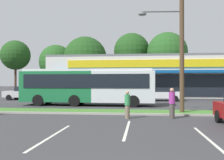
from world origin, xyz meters
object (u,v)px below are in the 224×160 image
at_px(utility_pole, 180,37).
at_px(pedestrian_near_bench, 127,105).
at_px(city_bus, 88,86).
at_px(car_1, 162,94).
at_px(pedestrian_by_pole, 172,103).
at_px(car_3, 24,93).

bearing_deg(utility_pole, pedestrian_near_bench, -142.07).
relative_size(utility_pole, city_bus, 0.78).
bearing_deg(car_1, city_bus, 42.02).
height_order(utility_pole, pedestrian_by_pole, utility_pole).
bearing_deg(car_1, car_3, 0.21).
bearing_deg(pedestrian_near_bench, car_1, 91.89).
height_order(utility_pole, city_bus, utility_pole).
bearing_deg(car_1, pedestrian_by_pole, 87.49).
relative_size(utility_pole, pedestrian_by_pole, 5.35).
bearing_deg(utility_pole, city_bus, 143.56).
bearing_deg(pedestrian_by_pole, city_bus, 26.19).
xyz_separation_m(city_bus, car_3, (-8.94, 6.35, -0.97)).
distance_m(utility_pole, car_1, 12.53).
distance_m(city_bus, pedestrian_near_bench, 8.93).
bearing_deg(car_3, city_bus, 144.61).
height_order(car_1, car_3, car_3).
bearing_deg(city_bus, utility_pole, -34.78).
height_order(city_bus, car_3, city_bus).
height_order(city_bus, pedestrian_by_pole, city_bus).
height_order(utility_pole, pedestrian_near_bench, utility_pole).
relative_size(utility_pole, pedestrian_near_bench, 5.90).
bearing_deg(pedestrian_near_bench, utility_pole, 52.25).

